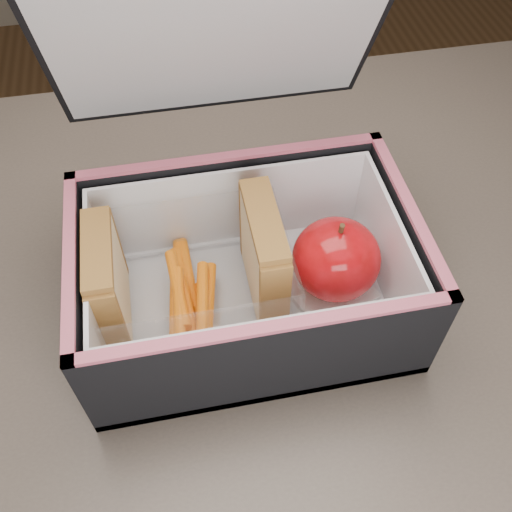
# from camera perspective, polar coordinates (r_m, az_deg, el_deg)

# --- Properties ---
(kitchen_table) EXTENTS (1.20, 0.80, 0.75)m
(kitchen_table) POSITION_cam_1_polar(r_m,az_deg,el_deg) (0.61, -2.26, -11.67)
(kitchen_table) COLOR brown
(kitchen_table) RESTS_ON ground
(lunch_bag) EXTENTS (0.28, 0.27, 0.27)m
(lunch_bag) POSITION_cam_1_polar(r_m,az_deg,el_deg) (0.49, -1.03, -0.87)
(lunch_bag) COLOR black
(lunch_bag) RESTS_ON kitchen_table
(plastic_tub) EXTENTS (0.18, 0.13, 0.07)m
(plastic_tub) POSITION_cam_1_polar(r_m,az_deg,el_deg) (0.50, -6.78, -2.30)
(plastic_tub) COLOR white
(plastic_tub) RESTS_ON lunch_bag
(sandwich_left) EXTENTS (0.02, 0.08, 0.09)m
(sandwich_left) POSITION_cam_1_polar(r_m,az_deg,el_deg) (0.49, -14.61, -2.49)
(sandwich_left) COLOR beige
(sandwich_left) RESTS_ON plastic_tub
(sandwich_right) EXTENTS (0.03, 0.09, 0.10)m
(sandwich_right) POSITION_cam_1_polar(r_m,az_deg,el_deg) (0.49, 0.76, 0.04)
(sandwich_right) COLOR beige
(sandwich_right) RESTS_ON plastic_tub
(carrot_sticks) EXTENTS (0.05, 0.14, 0.03)m
(carrot_sticks) POSITION_cam_1_polar(r_m,az_deg,el_deg) (0.51, -6.70, -4.22)
(carrot_sticks) COLOR #DF6500
(carrot_sticks) RESTS_ON plastic_tub
(paper_napkin) EXTENTS (0.09, 0.09, 0.01)m
(paper_napkin) POSITION_cam_1_polar(r_m,az_deg,el_deg) (0.54, 7.08, -3.10)
(paper_napkin) COLOR white
(paper_napkin) RESTS_ON lunch_bag
(red_apple) EXTENTS (0.09, 0.09, 0.08)m
(red_apple) POSITION_cam_1_polar(r_m,az_deg,el_deg) (0.51, 8.01, -0.32)
(red_apple) COLOR #8D0706
(red_apple) RESTS_ON paper_napkin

